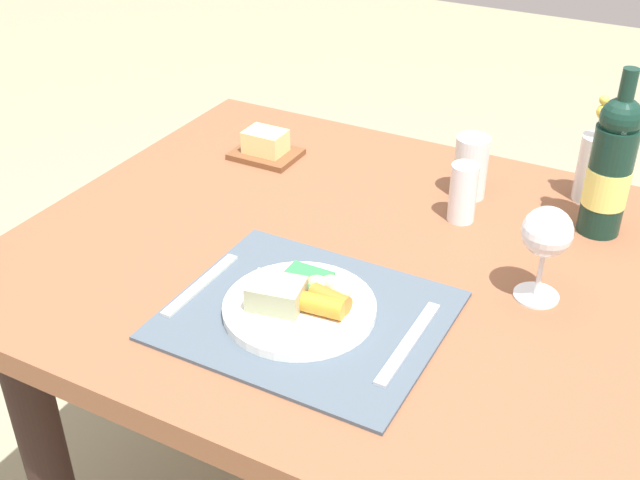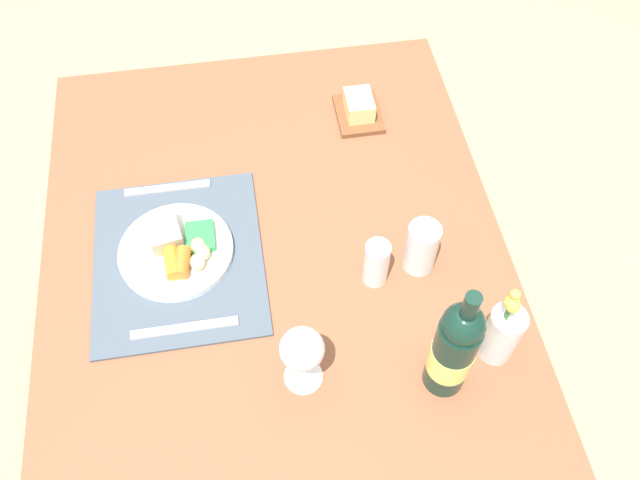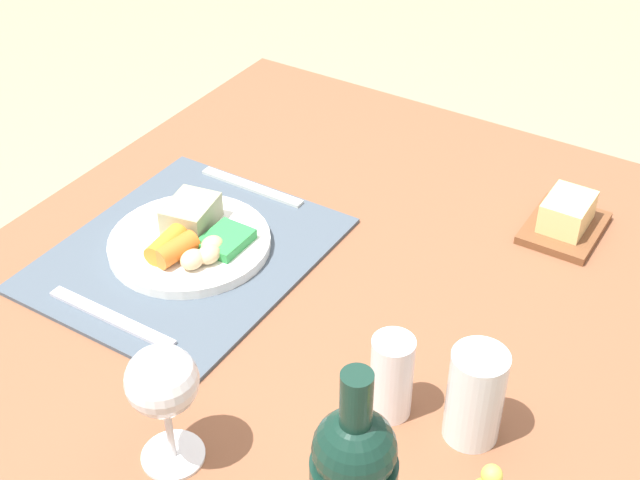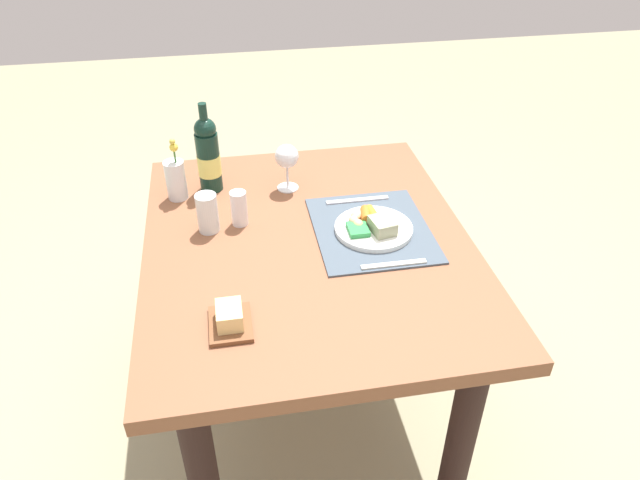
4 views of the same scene
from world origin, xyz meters
The scene contains 9 objects.
dining_table centered at (0.00, 0.00, 0.60)m, with size 1.11×0.92×0.72m.
placemat centered at (0.02, -0.19, 0.73)m, with size 0.39×0.33×0.01m, color #44515E.
dinner_plate centered at (0.01, -0.19, 0.75)m, with size 0.22×0.22×0.05m.
fork centered at (-0.16, -0.20, 0.73)m, with size 0.02×0.18×0.01m, color silver.
knife centered at (0.17, -0.18, 0.73)m, with size 0.02×0.20×0.01m, color silver.
butter_dish centered at (-0.31, 0.23, 0.75)m, with size 0.13×0.10×0.06m.
water_tumbler centered at (0.10, 0.27, 0.78)m, with size 0.06×0.06×0.12m.
salt_shaker centered at (0.12, 0.18, 0.78)m, with size 0.05×0.05×0.11m, color white.
wine_glass centered at (0.30, 0.02, 0.83)m, with size 0.08×0.08×0.15m.
Camera 3 is at (0.73, 0.47, 1.47)m, focal length 49.44 mm.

